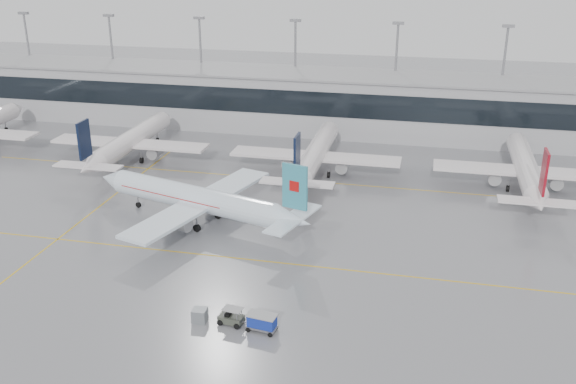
% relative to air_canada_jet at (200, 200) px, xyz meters
% --- Properties ---
extents(ground, '(320.00, 320.00, 0.00)m').
position_rel_air_canada_jet_xyz_m(ground, '(12.45, -9.43, -3.72)').
color(ground, gray).
rests_on(ground, ground).
extents(taxi_line_main, '(120.00, 0.25, 0.01)m').
position_rel_air_canada_jet_xyz_m(taxi_line_main, '(12.45, -9.43, -3.72)').
color(taxi_line_main, gold).
rests_on(taxi_line_main, ground).
extents(taxi_line_north, '(120.00, 0.25, 0.01)m').
position_rel_air_canada_jet_xyz_m(taxi_line_north, '(12.45, 20.57, -3.72)').
color(taxi_line_north, gold).
rests_on(taxi_line_north, ground).
extents(taxi_line_cross, '(0.25, 60.00, 0.01)m').
position_rel_air_canada_jet_xyz_m(taxi_line_cross, '(-17.55, 5.57, -3.72)').
color(taxi_line_cross, gold).
rests_on(taxi_line_cross, ground).
extents(terminal, '(180.00, 15.00, 12.00)m').
position_rel_air_canada_jet_xyz_m(terminal, '(12.45, 52.57, 2.28)').
color(terminal, '#A3A3A7').
rests_on(terminal, ground).
extents(terminal_glass, '(180.00, 0.20, 5.00)m').
position_rel_air_canada_jet_xyz_m(terminal_glass, '(12.45, 45.02, 3.78)').
color(terminal_glass, black).
rests_on(terminal_glass, ground).
extents(terminal_roof, '(182.00, 16.00, 0.40)m').
position_rel_air_canada_jet_xyz_m(terminal_roof, '(12.45, 52.57, 8.48)').
color(terminal_roof, gray).
rests_on(terminal_roof, ground).
extents(light_masts, '(156.40, 1.00, 22.60)m').
position_rel_air_canada_jet_xyz_m(light_masts, '(12.45, 58.57, 9.62)').
color(light_masts, gray).
rests_on(light_masts, ground).
extents(air_canada_jet, '(36.45, 29.84, 11.72)m').
position_rel_air_canada_jet_xyz_m(air_canada_jet, '(0.00, 0.00, 0.00)').
color(air_canada_jet, white).
rests_on(air_canada_jet, ground).
extents(parked_jet_b, '(29.64, 36.96, 11.72)m').
position_rel_air_canada_jet_xyz_m(parked_jet_b, '(-22.55, 24.26, -0.01)').
color(parked_jet_b, white).
rests_on(parked_jet_b, ground).
extents(parked_jet_c, '(29.64, 36.96, 11.72)m').
position_rel_air_canada_jet_xyz_m(parked_jet_c, '(12.45, 24.26, -0.01)').
color(parked_jet_c, white).
rests_on(parked_jet_c, ground).
extents(parked_jet_d, '(29.64, 36.96, 11.72)m').
position_rel_air_canada_jet_xyz_m(parked_jet_d, '(47.45, 24.26, -0.01)').
color(parked_jet_d, white).
rests_on(parked_jet_d, ground).
extents(baggage_tug, '(4.05, 2.02, 1.93)m').
position_rel_air_canada_jet_xyz_m(baggage_tug, '(12.22, -24.20, -3.04)').
color(baggage_tug, '#3B3F36').
rests_on(baggage_tug, ground).
extents(baggage_cart, '(3.37, 2.19, 1.95)m').
position_rel_air_canada_jet_xyz_m(baggage_cart, '(15.78, -24.71, -2.58)').
color(baggage_cart, gray).
rests_on(baggage_cart, ground).
extents(gse_unit, '(1.59, 1.48, 1.53)m').
position_rel_air_canada_jet_xyz_m(gse_unit, '(8.75, -24.51, -2.96)').
color(gse_unit, slate).
rests_on(gse_unit, ground).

